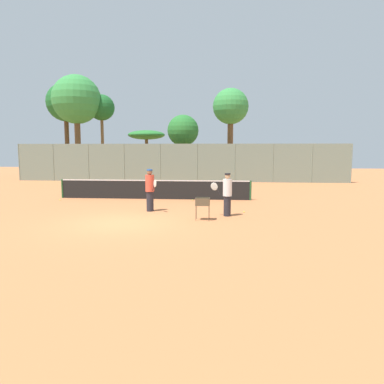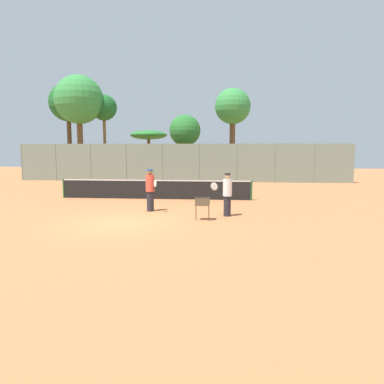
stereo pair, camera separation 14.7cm
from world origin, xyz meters
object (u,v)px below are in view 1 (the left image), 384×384
Objects in this scene: player_red_cap at (227,194)px; ball_cart at (203,203)px; player_white_outfit at (150,190)px; tennis_net at (154,189)px.

player_red_cap is 2.02× the size of ball_cart.
player_white_outfit reaches higher than ball_cart.
ball_cart is at bearing -62.34° from tennis_net.
tennis_net is 6.36m from player_red_cap.
tennis_net reaches higher than ball_cart.
player_white_outfit reaches higher than player_red_cap.
player_red_cap is 1.37m from ball_cart.
ball_cart is (2.49, -1.85, -0.32)m from player_white_outfit.
tennis_net is 5.66× the size of player_white_outfit.
player_white_outfit is 2.14× the size of ball_cart.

